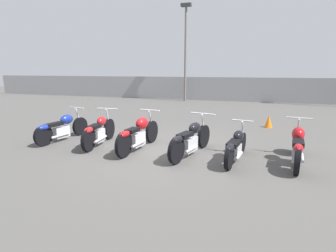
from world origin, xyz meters
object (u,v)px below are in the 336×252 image
Objects in this scene: light_pole_left at (186,44)px; motorcycle_slot_2 at (139,134)px; motorcycle_slot_1 at (99,131)px; motorcycle_slot_4 at (236,146)px; motorcycle_slot_3 at (191,139)px; motorcycle_slot_5 at (297,146)px; motorcycle_slot_0 at (62,128)px; traffic_cone_near at (269,121)px.

light_pole_left is 12.47m from motorcycle_slot_2.
motorcycle_slot_1 is 1.06× the size of motorcycle_slot_4.
motorcycle_slot_3 is 2.58m from motorcycle_slot_5.
motorcycle_slot_4 is 1.43m from motorcycle_slot_5.
motorcycle_slot_3 is (2.82, -0.12, 0.01)m from motorcycle_slot_1.
motorcycle_slot_0 reaches higher than motorcycle_slot_4.
motorcycle_slot_2 is 4.61× the size of traffic_cone_near.
traffic_cone_near is at bearing 77.17° from motorcycle_slot_3.
motorcycle_slot_1 is at bearing -168.02° from motorcycle_slot_3.
motorcycle_slot_2 is 1.52m from motorcycle_slot_3.
motorcycle_slot_1 is at bearing 3.89° from motorcycle_slot_0.
motorcycle_slot_5 is 4.15m from traffic_cone_near.
motorcycle_slot_1 reaches higher than traffic_cone_near.
motorcycle_slot_0 is 7.59m from traffic_cone_near.
motorcycle_slot_5 is 4.50× the size of traffic_cone_near.
motorcycle_slot_5 is (1.41, 0.25, 0.06)m from motorcycle_slot_4.
traffic_cone_near is (3.71, 4.18, -0.21)m from motorcycle_slot_2.
motorcycle_slot_3 reaches higher than traffic_cone_near.
motorcycle_slot_2 is at bearing -168.48° from motorcycle_slot_3.
motorcycle_slot_2 reaches higher than motorcycle_slot_3.
motorcycle_slot_1 is 4.15× the size of traffic_cone_near.
motorcycle_slot_0 is 0.93× the size of motorcycle_slot_2.
motorcycle_slot_2 is 5.59m from traffic_cone_near.
motorcycle_slot_1 is at bearing -172.04° from motorcycle_slot_5.
motorcycle_slot_3 is 1.15× the size of motorcycle_slot_4.
light_pole_left is 13.27m from motorcycle_slot_4.
light_pole_left reaches higher than motorcycle_slot_4.
motorcycle_slot_3 is (1.52, -0.08, -0.02)m from motorcycle_slot_2.
motorcycle_slot_1 is at bearing -140.53° from traffic_cone_near.
motorcycle_slot_2 reaches higher than motorcycle_slot_5.
light_pole_left reaches higher than motorcycle_slot_2.
motorcycle_slot_0 is at bearing -168.82° from motorcycle_slot_3.
light_pole_left is 3.14× the size of motorcycle_slot_0.
traffic_cone_near is at bearing 33.99° from motorcycle_slot_1.
motorcycle_slot_1 is 0.92× the size of motorcycle_slot_5.
motorcycle_slot_3 is (3.04, -11.95, -3.51)m from light_pole_left.
motorcycle_slot_2 is 1.18× the size of motorcycle_slot_4.
motorcycle_slot_0 is 6.82m from motorcycle_slot_5.
motorcycle_slot_3 is 1.00× the size of motorcycle_slot_5.
motorcycle_slot_5 is (5.62, -11.82, -3.51)m from light_pole_left.
light_pole_left reaches higher than motorcycle_slot_0.
motorcycle_slot_5 reaches higher than motorcycle_slot_0.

